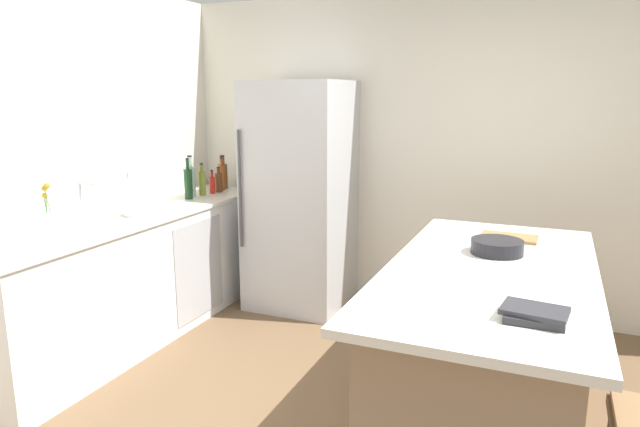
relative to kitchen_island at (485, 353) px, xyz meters
The scene contains 17 objects.
wall_rear 2.04m from the kitchen_island, 104.49° to the left, with size 6.00×0.10×2.60m, color silver.
counter_run_left 2.57m from the kitchen_island, behind, with size 0.66×2.67×0.93m.
kitchen_island is the anchor object (origin of this frame).
refrigerator 2.24m from the kitchen_island, 140.78° to the left, with size 0.79×0.77×1.90m.
sink_faucet 2.67m from the kitchen_island, behind, with size 0.15×0.05×0.30m.
flower_vase 2.65m from the kitchen_island, behind, with size 0.07×0.07×0.33m.
paper_towel_roll 2.60m from the kitchen_island, behind, with size 0.14×0.14×0.31m.
whiskey_bottle 3.06m from the kitchen_island, 148.85° to the left, with size 0.09×0.09×0.31m.
vinegar_bottle 2.98m from the kitchen_island, 149.88° to the left, with size 0.05×0.05×0.30m.
syrup_bottle 2.89m from the kitchen_island, 151.35° to the left, with size 0.06×0.06×0.23m.
hot_sauce_bottle 2.86m from the kitchen_island, 152.95° to the left, with size 0.05×0.05×0.21m.
olive_oil_bottle 2.85m from the kitchen_island, 155.17° to the left, with size 0.06×0.06×0.28m.
gin_bottle 2.86m from the kitchen_island, 157.37° to the left, with size 0.08×0.08×0.35m.
wine_bottle 2.78m from the kitchen_island, 158.92° to the left, with size 0.07×0.07×0.34m.
cookbook_stack 0.82m from the kitchen_island, 70.07° to the right, with size 0.26×0.20×0.05m.
mixing_bowl 0.57m from the kitchen_island, 90.16° to the left, with size 0.28×0.28×0.08m.
cutting_board 0.79m from the kitchen_island, 87.02° to the left, with size 0.33×0.21×0.02m.
Camera 1 is at (0.72, -2.35, 1.78)m, focal length 31.23 mm.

